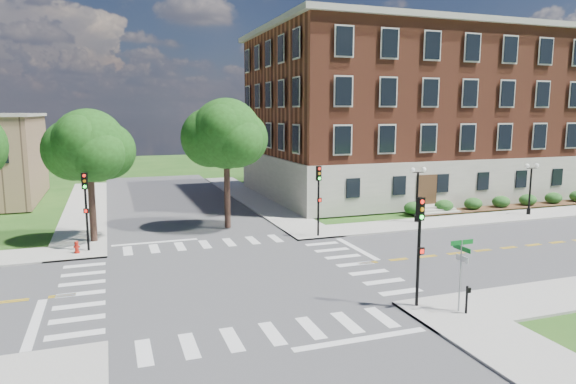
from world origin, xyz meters
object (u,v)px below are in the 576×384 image
object	(u,v)px
twin_lamp_west	(417,191)
street_sign_pole	(461,261)
twin_lamp_east	(530,186)
fire_hydrant	(77,247)
traffic_signal_se	(419,237)
traffic_signal_nw	(86,201)
push_button_post	(467,298)
traffic_signal_ne	(319,191)

from	to	relation	value
twin_lamp_west	street_sign_pole	distance (m)	18.20
twin_lamp_east	fire_hydrant	size ratio (longest dim) A/B	5.64
traffic_signal_se	twin_lamp_west	world-z (taller)	traffic_signal_se
street_sign_pole	twin_lamp_west	bearing A→B (deg)	62.22
traffic_signal_nw	street_sign_pole	size ratio (longest dim) A/B	1.55
twin_lamp_east	push_button_post	bearing A→B (deg)	-139.79
traffic_signal_se	street_sign_pole	world-z (taller)	traffic_signal_se
twin_lamp_east	street_sign_pole	bearing A→B (deg)	-140.59
traffic_signal_nw	fire_hydrant	xyz separation A→B (m)	(-0.64, -0.41, -2.72)
traffic_signal_se	twin_lamp_west	size ratio (longest dim) A/B	1.13
traffic_signal_se	traffic_signal_nw	xyz separation A→B (m)	(-13.83, 14.51, 0.00)
traffic_signal_se	street_sign_pole	bearing A→B (deg)	-39.97
twin_lamp_west	twin_lamp_east	distance (m)	10.49
push_button_post	fire_hydrant	distance (m)	22.27
push_button_post	street_sign_pole	bearing A→B (deg)	109.24
twin_lamp_east	push_button_post	world-z (taller)	twin_lamp_east
traffic_signal_nw	twin_lamp_west	distance (m)	23.66
twin_lamp_west	traffic_signal_ne	bearing A→B (deg)	-169.74
traffic_signal_se	street_sign_pole	distance (m)	1.95
fire_hydrant	twin_lamp_east	bearing A→B (deg)	0.61
traffic_signal_ne	twin_lamp_east	bearing A→B (deg)	3.23
push_button_post	fire_hydrant	world-z (taller)	push_button_post
traffic_signal_nw	twin_lamp_east	size ratio (longest dim) A/B	1.13
push_button_post	fire_hydrant	xyz separation A→B (m)	(-15.93, 15.56, -0.33)
twin_lamp_east	push_button_post	size ratio (longest dim) A/B	3.53
twin_lamp_west	twin_lamp_east	bearing A→B (deg)	-2.82
traffic_signal_se	twin_lamp_east	world-z (taller)	traffic_signal_se
traffic_signal_se	push_button_post	world-z (taller)	traffic_signal_se
traffic_signal_ne	fire_hydrant	world-z (taller)	traffic_signal_ne
street_sign_pole	push_button_post	size ratio (longest dim) A/B	2.58
push_button_post	traffic_signal_nw	bearing A→B (deg)	133.74
fire_hydrant	push_button_post	bearing A→B (deg)	-44.33
twin_lamp_west	fire_hydrant	distance (m)	24.39
traffic_signal_se	fire_hydrant	world-z (taller)	traffic_signal_se
twin_lamp_east	push_button_post	xyz separation A→B (m)	(-18.84, -15.93, -1.73)
traffic_signal_nw	traffic_signal_se	bearing A→B (deg)	-46.37
traffic_signal_ne	twin_lamp_east	size ratio (longest dim) A/B	1.13
street_sign_pole	push_button_post	world-z (taller)	street_sign_pole
push_button_post	traffic_signal_se	bearing A→B (deg)	134.81
street_sign_pole	fire_hydrant	xyz separation A→B (m)	(-15.81, 15.21, -1.84)
twin_lamp_east	traffic_signal_se	bearing A→B (deg)	-144.53
traffic_signal_nw	twin_lamp_east	world-z (taller)	traffic_signal_nw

